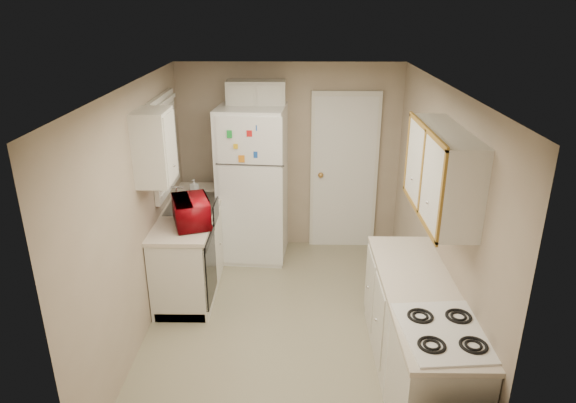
{
  "coord_description": "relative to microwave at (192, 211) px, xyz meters",
  "views": [
    {
      "loc": [
        0.07,
        -4.42,
        3.08
      ],
      "look_at": [
        0.0,
        0.5,
        1.15
      ],
      "focal_mm": 32.0,
      "sensor_mm": 36.0,
      "label": 1
    }
  ],
  "objects": [
    {
      "name": "ceiling",
      "position": [
        1.0,
        -0.47,
        1.35
      ],
      "size": [
        3.8,
        3.8,
        0.0
      ],
      "primitive_type": "plane",
      "color": "white",
      "rests_on": "floor"
    },
    {
      "name": "wall_back",
      "position": [
        1.0,
        1.43,
        0.15
      ],
      "size": [
        2.8,
        2.8,
        0.0
      ],
      "primitive_type": "plane",
      "color": "tan",
      "rests_on": "floor"
    },
    {
      "name": "interior_door",
      "position": [
        1.7,
        1.39,
        -0.03
      ],
      "size": [
        0.86,
        0.06,
        2.08
      ],
      "primitive_type": "cube",
      "color": "white",
      "rests_on": "floor"
    },
    {
      "name": "cabinet_over_fridge",
      "position": [
        0.6,
        1.28,
        0.95
      ],
      "size": [
        0.7,
        0.3,
        0.4
      ],
      "primitive_type": "cube",
      "color": "silver",
      "rests_on": "wall_back"
    },
    {
      "name": "upper_cabinet_right",
      "position": [
        2.25,
        -0.97,
        0.75
      ],
      "size": [
        0.3,
        1.2,
        0.7
      ],
      "primitive_type": "cube",
      "color": "silver",
      "rests_on": "wall_right"
    },
    {
      "name": "microwave",
      "position": [
        0.0,
        0.0,
        0.0
      ],
      "size": [
        0.58,
        0.43,
        0.34
      ],
      "primitive_type": "imported",
      "rotation": [
        0.0,
        0.0,
        1.9
      ],
      "color": "maroon",
      "rests_on": "left_counter"
    },
    {
      "name": "soap_bottle",
      "position": [
        -0.15,
        0.94,
        -0.05
      ],
      "size": [
        0.1,
        0.1,
        0.17
      ],
      "primitive_type": "imported",
      "rotation": [
        0.0,
        0.0,
        -0.43
      ],
      "color": "beige",
      "rests_on": "left_counter"
    },
    {
      "name": "right_counter",
      "position": [
        2.1,
        -1.27,
        -0.6
      ],
      "size": [
        0.6,
        2.0,
        0.9
      ],
      "primitive_type": "cube",
      "color": "silver",
      "rests_on": "floor"
    },
    {
      "name": "refrigerator",
      "position": [
        0.55,
        1.11,
        -0.09
      ],
      "size": [
        0.86,
        0.84,
        1.93
      ],
      "primitive_type": "cube",
      "rotation": [
        0.0,
        0.0,
        -0.09
      ],
      "color": "white",
      "rests_on": "floor"
    },
    {
      "name": "wall_front",
      "position": [
        1.0,
        -2.37,
        0.15
      ],
      "size": [
        2.8,
        2.8,
        0.0
      ],
      "primitive_type": "plane",
      "color": "tan",
      "rests_on": "floor"
    },
    {
      "name": "window_blinds",
      "position": [
        -0.36,
        0.58,
        0.55
      ],
      "size": [
        0.1,
        0.98,
        1.08
      ],
      "primitive_type": "cube",
      "color": "silver",
      "rests_on": "wall_left"
    },
    {
      "name": "upper_cabinet_left",
      "position": [
        -0.25,
        -0.25,
        0.75
      ],
      "size": [
        0.3,
        0.45,
        0.7
      ],
      "primitive_type": "cube",
      "color": "silver",
      "rests_on": "wall_left"
    },
    {
      "name": "sink",
      "position": [
        -0.1,
        0.58,
        -0.19
      ],
      "size": [
        0.54,
        0.74,
        0.16
      ],
      "primitive_type": "cube",
      "color": "gray",
      "rests_on": "left_counter"
    },
    {
      "name": "left_counter",
      "position": [
        -0.1,
        0.43,
        -0.6
      ],
      "size": [
        0.6,
        1.8,
        0.9
      ],
      "primitive_type": "cube",
      "color": "silver",
      "rests_on": "floor"
    },
    {
      "name": "dishwasher",
      "position": [
        0.19,
        -0.17,
        -0.56
      ],
      "size": [
        0.03,
        0.58,
        0.72
      ],
      "primitive_type": "cube",
      "color": "black",
      "rests_on": "floor"
    },
    {
      "name": "stove",
      "position": [
        2.13,
        -1.84,
        -0.6
      ],
      "size": [
        0.66,
        0.79,
        0.9
      ],
      "primitive_type": "cube",
      "rotation": [
        0.0,
        0.0,
        0.08
      ],
      "color": "white",
      "rests_on": "floor"
    },
    {
      "name": "floor",
      "position": [
        1.0,
        -0.47,
        -1.05
      ],
      "size": [
        3.8,
        3.8,
        0.0
      ],
      "primitive_type": "plane",
      "color": "#B1AB8D",
      "rests_on": "ground"
    },
    {
      "name": "wall_left",
      "position": [
        -0.4,
        -0.47,
        0.15
      ],
      "size": [
        3.8,
        3.8,
        0.0
      ],
      "primitive_type": "plane",
      "color": "tan",
      "rests_on": "floor"
    },
    {
      "name": "wall_right",
      "position": [
        2.4,
        -0.47,
        0.15
      ],
      "size": [
        3.8,
        3.8,
        0.0
      ],
      "primitive_type": "plane",
      "color": "tan",
      "rests_on": "floor"
    }
  ]
}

